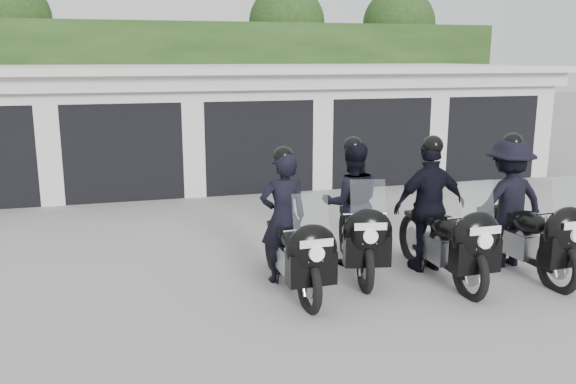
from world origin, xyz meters
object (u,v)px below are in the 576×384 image
object	(u,v)px
police_bike_a	(290,233)
police_bike_d	(516,211)
police_bike_b	(354,213)
police_bike_c	(436,216)

from	to	relation	value
police_bike_a	police_bike_d	xyz separation A→B (m)	(3.53, -0.10, 0.10)
police_bike_b	police_bike_c	xyz separation A→B (m)	(1.06, -0.60, 0.03)
police_bike_c	police_bike_d	bearing A→B (deg)	-4.77
police_bike_d	police_bike_b	bearing A→B (deg)	160.97
police_bike_a	police_bike_b	xyz separation A→B (m)	(1.17, 0.59, 0.07)
police_bike_b	police_bike_c	size ratio (longest dim) A/B	0.96
police_bike_c	police_bike_a	bearing A→B (deg)	178.76
police_bike_a	police_bike_d	distance (m)	3.53
police_bike_a	police_bike_b	size ratio (longest dim) A/B	0.99
police_bike_a	police_bike_b	world-z (taller)	police_bike_b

